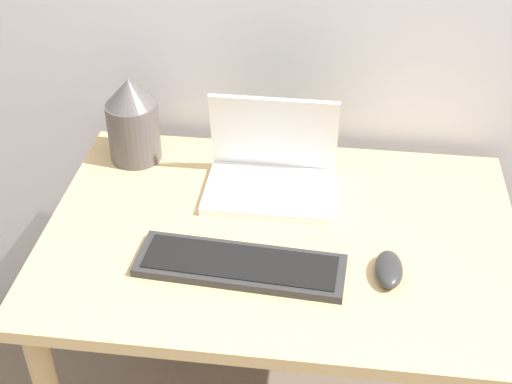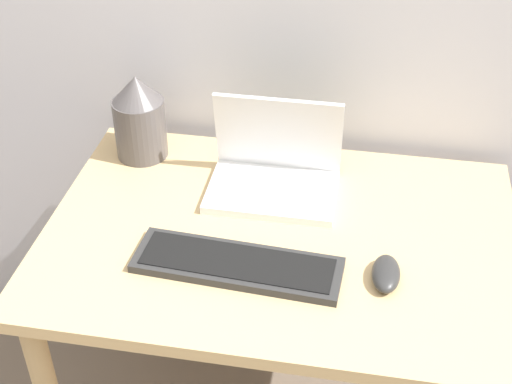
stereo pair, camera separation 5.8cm
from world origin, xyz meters
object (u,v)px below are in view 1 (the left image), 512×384
at_px(mouse, 389,269).
at_px(vase, 133,120).
at_px(laptop, 271,170).
at_px(keyboard, 240,265).

height_order(mouse, vase, vase).
xyz_separation_m(laptop, keyboard, (-0.03, -0.29, -0.04)).
relative_size(keyboard, vase, 2.00).
distance_m(mouse, vase, 0.71).
height_order(keyboard, mouse, mouse).
height_order(keyboard, vase, vase).
height_order(laptop, mouse, laptop).
distance_m(keyboard, mouse, 0.30).
relative_size(laptop, keyboard, 0.68).
bearing_deg(laptop, vase, 165.87).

